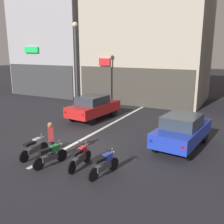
{
  "coord_description": "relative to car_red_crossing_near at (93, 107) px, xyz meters",
  "views": [
    {
      "loc": [
        7.31,
        -9.72,
        4.62
      ],
      "look_at": [
        1.2,
        2.0,
        1.4
      ],
      "focal_mm": 40.85,
      "sensor_mm": 36.0,
      "label": 1
    }
  ],
  "objects": [
    {
      "name": "ground_plane",
      "position": [
        1.61,
        -4.67,
        -0.89
      ],
      "size": [
        120.0,
        120.0,
        0.0
      ],
      "primitive_type": "plane",
      "color": "#232328"
    },
    {
      "name": "lane_centre_line",
      "position": [
        1.61,
        1.33,
        -0.88
      ],
      "size": [
        0.2,
        18.0,
        0.01
      ],
      "primitive_type": "cube",
      "color": "silver",
      "rests_on": "ground"
    },
    {
      "name": "building_corner_left",
      "position": [
        -9.36,
        8.78,
        6.91
      ],
      "size": [
        8.38,
        7.64,
        15.62
      ],
      "color": "#9E9EA3",
      "rests_on": "ground"
    },
    {
      "name": "building_mid_block",
      "position": [
        0.6,
        8.78,
        5.78
      ],
      "size": [
        10.55,
        7.22,
        13.35
      ],
      "color": "#B2A893",
      "rests_on": "ground"
    },
    {
      "name": "car_red_crossing_near",
      "position": [
        0.0,
        0.0,
        0.0
      ],
      "size": [
        2.12,
        4.24,
        1.64
      ],
      "color": "black",
      "rests_on": "ground"
    },
    {
      "name": "car_blue_parked_kerbside",
      "position": [
        6.52,
        -2.47,
        0.0
      ],
      "size": [
        2.18,
        4.26,
        1.64
      ],
      "color": "black",
      "rests_on": "ground"
    },
    {
      "name": "street_lamp",
      "position": [
        -1.97,
        0.93,
        3.1
      ],
      "size": [
        0.36,
        0.36,
        6.52
      ],
      "color": "#47474C",
      "rests_on": "ground"
    },
    {
      "name": "motorcycle_silver_row_leftmost",
      "position": [
        1.04,
        -6.67,
        -0.43
      ],
      "size": [
        0.55,
        1.67,
        0.98
      ],
      "color": "black",
      "rests_on": "ground"
    },
    {
      "name": "motorcycle_green_row_left_mid",
      "position": [
        2.23,
        -6.97,
        -0.43
      ],
      "size": [
        0.57,
        1.64,
        0.98
      ],
      "color": "black",
      "rests_on": "ground"
    },
    {
      "name": "motorcycle_red_row_centre",
      "position": [
        3.4,
        -6.58,
        -0.43
      ],
      "size": [
        0.55,
        1.67,
        0.98
      ],
      "color": "black",
      "rests_on": "ground"
    },
    {
      "name": "motorcycle_blue_row_right_mid",
      "position": [
        4.59,
        -6.71,
        -0.43
      ],
      "size": [
        0.56,
        1.65,
        0.98
      ],
      "color": "black",
      "rests_on": "ground"
    },
    {
      "name": "person_by_motorcycles",
      "position": [
        1.86,
        -6.48,
        -0.03
      ],
      "size": [
        0.41,
        0.41,
        1.67
      ],
      "color": "#23232D",
      "rests_on": "ground"
    }
  ]
}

